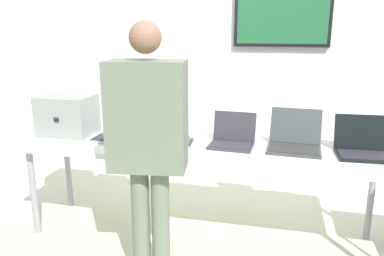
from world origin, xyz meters
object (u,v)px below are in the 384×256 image
Objects in this scene: laptop_station_0 at (119,131)px; person at (149,135)px; laptop_station_1 at (175,134)px; laptop_station_4 at (363,147)px; equipment_box at (68,115)px; laptop_station_2 at (232,138)px; laptop_station_3 at (295,140)px; workbench at (200,152)px.

person reaches higher than laptop_station_0.
laptop_station_0 is 0.46m from laptop_station_1.
laptop_station_4 is 1.47m from person.
laptop_station_1 reaches higher than laptop_station_0.
equipment_box is 1.26× the size of laptop_station_2.
laptop_station_3 is (1.78, 0.02, -0.10)m from equipment_box.
laptop_station_0 is 0.99× the size of laptop_station_4.
workbench is 0.68m from laptop_station_0.
laptop_station_0 is 1.34m from laptop_station_3.
equipment_box is 1.79m from laptop_station_3.
workbench is 7.58× the size of laptop_station_1.
laptop_station_4 is at bearing -0.73° from laptop_station_2.
laptop_station_3 is 1.12m from person.
equipment_box is 1.15× the size of laptop_station_4.
workbench is 7.64× the size of laptop_station_0.
laptop_station_2 is at bearing -175.96° from laptop_station_3.
laptop_station_2 is 0.80m from person.
laptop_station_4 is at bearing -0.51° from laptop_station_1.
person is at bearing -87.66° from laptop_station_1.
laptop_station_3 reaches higher than laptop_station_0.
equipment_box is at bearing 179.38° from laptop_station_4.
laptop_station_0 is 0.99× the size of laptop_station_1.
equipment_box is 0.26× the size of person.
laptop_station_1 is (0.46, 0.00, 0.00)m from laptop_station_0.
person reaches higher than laptop_station_4.
workbench is at bearing -4.09° from laptop_station_0.
laptop_station_4 is (1.12, 0.04, 0.11)m from workbench.
laptop_station_3 is at bearing 2.02° from laptop_station_1.
laptop_station_2 is at bearing 0.09° from laptop_station_0.
workbench is 0.69m from laptop_station_3.
equipment_box is 1.16× the size of laptop_station_1.
laptop_station_2 is (1.34, -0.01, -0.10)m from equipment_box.
laptop_station_0 reaches higher than workbench.
laptop_station_0 is at bearing 126.21° from person.
laptop_station_3 is at bearing 6.79° from workbench.
person is at bearing -140.47° from laptop_station_3.
laptop_station_2 is (0.43, -0.00, -0.00)m from laptop_station_1.
workbench is at bearing -3.19° from equipment_box.
equipment_box is at bearing 178.16° from laptop_station_0.
person is (-0.18, -0.62, 0.29)m from workbench.
laptop_station_1 is at bearing 179.94° from laptop_station_2.
laptop_station_4 is at bearing 1.92° from workbench.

